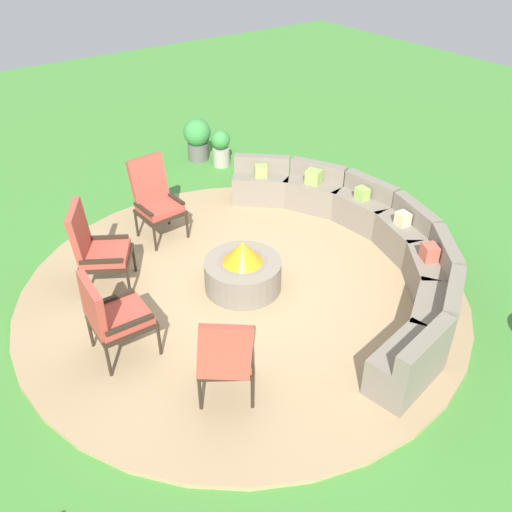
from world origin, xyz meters
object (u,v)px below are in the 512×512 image
at_px(lounge_chair_front_right, 96,247).
at_px(lounge_chair_back_right, 225,355).
at_px(lounge_chair_back_left, 112,315).
at_px(potted_plant_0, 197,137).
at_px(potted_plant_2, 221,147).
at_px(curved_stone_bench, 366,241).
at_px(fire_pit, 243,270).
at_px(lounge_chair_front_left, 155,198).

bearing_deg(lounge_chair_front_right, lounge_chair_back_right, 38.41).
distance_m(lounge_chair_back_left, lounge_chair_back_right, 1.32).
height_order(potted_plant_0, potted_plant_2, potted_plant_0).
bearing_deg(lounge_chair_back_right, lounge_chair_front_right, 130.68).
bearing_deg(curved_stone_bench, fire_pit, -105.38).
relative_size(curved_stone_bench, lounge_chair_front_left, 4.09).
xyz_separation_m(curved_stone_bench, lounge_chair_back_right, (0.88, -2.79, 0.25)).
height_order(fire_pit, potted_plant_2, fire_pit).
bearing_deg(lounge_chair_front_right, potted_plant_0, 163.62).
height_order(lounge_chair_front_left, lounge_chair_back_left, lounge_chair_front_left).
distance_m(curved_stone_bench, lounge_chair_back_right, 2.93).
distance_m(curved_stone_bench, potted_plant_2, 3.76).
xyz_separation_m(lounge_chair_front_left, lounge_chair_back_right, (3.08, -0.87, -0.05)).
distance_m(fire_pit, lounge_chair_back_right, 1.77).
distance_m(curved_stone_bench, lounge_chair_back_left, 3.43).
xyz_separation_m(lounge_chair_front_right, potted_plant_2, (-2.23, 3.22, -0.27)).
bearing_deg(lounge_chair_front_left, curved_stone_bench, 127.03).
bearing_deg(lounge_chair_front_right, fire_pit, 84.47).
bearing_deg(lounge_chair_back_left, lounge_chair_front_left, 144.26).
bearing_deg(potted_plant_2, lounge_chair_back_left, -45.80).
xyz_separation_m(lounge_chair_back_left, lounge_chair_back_right, (1.17, 0.62, -0.00)).
distance_m(lounge_chair_front_left, potted_plant_0, 2.77).
relative_size(fire_pit, lounge_chair_front_right, 0.83).
height_order(lounge_chair_front_right, lounge_chair_back_right, lounge_chair_front_right).
relative_size(lounge_chair_front_left, lounge_chair_back_right, 1.14).
bearing_deg(lounge_chair_back_left, lounge_chair_front_right, 166.69).
height_order(fire_pit, lounge_chair_front_left, lounge_chair_front_left).
relative_size(fire_pit, curved_stone_bench, 0.20).
distance_m(fire_pit, lounge_chair_front_right, 1.79).
bearing_deg(potted_plant_0, curved_stone_bench, 0.59).
bearing_deg(lounge_chair_front_left, lounge_chair_back_right, 70.17).
distance_m(lounge_chair_front_right, potted_plant_0, 4.06).
relative_size(fire_pit, lounge_chair_back_right, 0.94).
xyz_separation_m(curved_stone_bench, lounge_chair_front_right, (-1.53, -3.06, 0.28)).
bearing_deg(lounge_chair_back_right, fire_pit, 83.99).
height_order(lounge_chair_back_right, potted_plant_2, lounge_chair_back_right).
relative_size(curved_stone_bench, potted_plant_0, 6.06).
bearing_deg(potted_plant_2, fire_pit, -28.88).
height_order(lounge_chair_front_left, lounge_chair_back_right, lounge_chair_front_left).
xyz_separation_m(lounge_chair_front_left, potted_plant_0, (-2.03, 1.88, -0.22)).
xyz_separation_m(lounge_chair_front_right, lounge_chair_back_right, (2.41, 0.28, -0.03)).
bearing_deg(curved_stone_bench, lounge_chair_back_right, -72.48).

